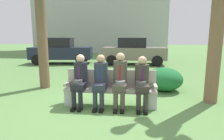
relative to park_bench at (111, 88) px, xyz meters
The scene contains 10 objects.
ground_plane 0.51m from the park_bench, behind, with size 80.00×80.00×0.00m, color #5B8647.
park_bench is the anchor object (origin of this frame).
seated_man_leftmost 0.82m from the park_bench, 169.84° to the right, with size 0.34×0.72×1.30m.
seated_man_centerleft 0.40m from the park_bench, 151.32° to the right, with size 0.34×0.72×1.30m.
seated_man_centerright 0.42m from the park_bench, 27.57° to the right, with size 0.34×0.72×1.35m.
seated_man_rightmost 0.84m from the park_bench, 10.08° to the right, with size 0.34×0.72×1.27m.
shrub_near_bench 2.17m from the park_bench, 43.83° to the left, with size 1.20×1.10×0.75m, color #1E6932.
parked_car_near 8.39m from the park_bench, 119.52° to the left, with size 4.05×2.06×1.68m.
parked_car_far 7.48m from the park_bench, 85.30° to the left, with size 3.93×1.76×1.68m.
building_backdrop 20.23m from the park_bench, 99.55° to the left, with size 15.40×7.70×12.28m.
Camera 1 is at (0.81, -4.55, 1.72)m, focal length 30.11 mm.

